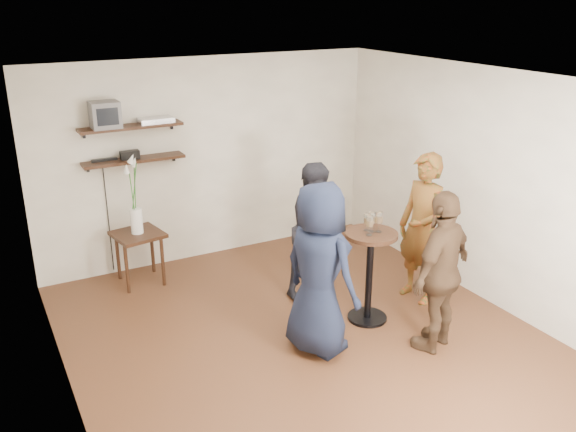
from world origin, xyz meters
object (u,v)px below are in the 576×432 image
object	(u,v)px
side_table	(138,241)
person_dark	(317,230)
crt_monitor	(105,115)
person_navy	(319,270)
dvd_deck	(156,120)
radio	(130,155)
person_plaid	(423,229)
drinks_table	(370,264)
person_brown	(441,272)

from	to	relation	value
side_table	person_dark	size ratio (longest dim) A/B	0.41
crt_monitor	person_navy	xyz separation A→B (m)	(1.31, -2.59, -1.16)
dvd_deck	radio	world-z (taller)	dvd_deck
crt_monitor	person_plaid	xyz separation A→B (m)	(2.87, -2.21, -1.16)
radio	side_table	size ratio (longest dim) A/B	0.34
radio	drinks_table	xyz separation A→B (m)	(1.84, -2.34, -0.87)
person_navy	person_dark	bearing A→B (deg)	-47.78
radio	person_brown	xyz separation A→B (m)	(2.12, -3.10, -0.70)
side_table	person_plaid	xyz separation A→B (m)	(2.70, -1.92, 0.32)
drinks_table	person_brown	size ratio (longest dim) A/B	0.62
crt_monitor	person_dark	bearing A→B (deg)	-39.15
side_table	person_navy	xyz separation A→B (m)	(1.13, -2.29, 0.32)
person_plaid	drinks_table	bearing A→B (deg)	-90.00
radio	side_table	distance (m)	1.03
person_dark	person_navy	world-z (taller)	person_navy
side_table	person_navy	size ratio (longest dim) A/B	0.37
drinks_table	person_navy	world-z (taller)	person_navy
crt_monitor	person_dark	distance (m)	2.75
radio	person_navy	world-z (taller)	person_navy
crt_monitor	side_table	world-z (taller)	crt_monitor
person_navy	drinks_table	bearing A→B (deg)	-90.00
radio	person_brown	bearing A→B (deg)	-55.56
crt_monitor	person_brown	size ratio (longest dim) A/B	0.20
radio	side_table	bearing A→B (deg)	-102.01
radio	side_table	xyz separation A→B (m)	(-0.06, -0.30, -0.98)
person_dark	person_plaid	bearing A→B (deg)	-46.53
radio	dvd_deck	bearing A→B (deg)	0.00
crt_monitor	side_table	xyz separation A→B (m)	(0.18, -0.30, -1.48)
crt_monitor	side_table	size ratio (longest dim) A/B	0.50
side_table	person_brown	size ratio (longest dim) A/B	0.40
drinks_table	person_dark	bearing A→B (deg)	102.15
crt_monitor	person_brown	xyz separation A→B (m)	(2.36, -3.10, -1.20)
person_plaid	person_navy	size ratio (longest dim) A/B	1.00
person_dark	person_navy	size ratio (longest dim) A/B	0.92
dvd_deck	person_navy	xyz separation A→B (m)	(0.72, -2.59, -1.04)
person_dark	side_table	bearing A→B (deg)	131.89
person_plaid	radio	bearing A→B (deg)	-139.16
radio	person_plaid	world-z (taller)	person_plaid
drinks_table	person_navy	distance (m)	0.83
radio	person_dark	xyz separation A→B (m)	(1.67, -1.55, -0.73)
side_table	drinks_table	distance (m)	2.79
side_table	person_navy	world-z (taller)	person_navy
crt_monitor	person_brown	distance (m)	4.08
person_brown	drinks_table	bearing A→B (deg)	-90.00
crt_monitor	person_dark	size ratio (longest dim) A/B	0.20
person_plaid	person_dark	xyz separation A→B (m)	(-0.97, 0.66, -0.07)
drinks_table	person_navy	xyz separation A→B (m)	(-0.77, -0.25, 0.21)
dvd_deck	radio	distance (m)	0.51
side_table	radio	bearing A→B (deg)	77.99
crt_monitor	person_brown	world-z (taller)	crt_monitor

